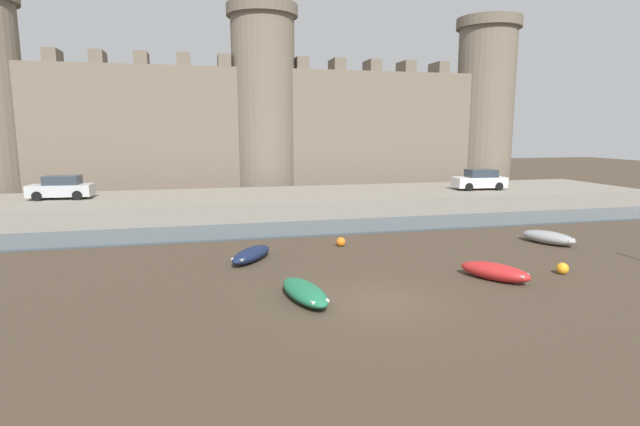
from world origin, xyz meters
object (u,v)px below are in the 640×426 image
object	(u,v)px
rowboat_midflat_centre	(548,237)
car_quay_centre_west	(480,180)
rowboat_midflat_right	(251,254)
rowboat_foreground_left	(305,292)
mooring_buoy_mid_mud	(563,268)
mooring_buoy_near_shore	(341,242)
rowboat_near_channel_right	(495,271)
car_quay_east	(61,188)

from	to	relation	value
rowboat_midflat_centre	car_quay_centre_west	distance (m)	13.84
rowboat_midflat_right	rowboat_foreground_left	bearing A→B (deg)	-77.74
rowboat_foreground_left	mooring_buoy_mid_mud	xyz separation A→B (m)	(11.21, 0.62, -0.07)
mooring_buoy_near_shore	mooring_buoy_mid_mud	bearing A→B (deg)	-43.00
rowboat_midflat_right	mooring_buoy_mid_mud	xyz separation A→B (m)	(12.50, -5.28, -0.07)
rowboat_midflat_centre	rowboat_midflat_right	distance (m)	15.76
rowboat_midflat_centre	mooring_buoy_mid_mud	distance (m)	6.03
rowboat_near_channel_right	rowboat_midflat_right	world-z (taller)	rowboat_near_channel_right
rowboat_midflat_centre	mooring_buoy_near_shore	xyz separation A→B (m)	(-10.91, 2.06, -0.12)
rowboat_midflat_centre	mooring_buoy_mid_mud	xyz separation A→B (m)	(-3.27, -5.07, -0.11)
rowboat_midflat_centre	car_quay_east	size ratio (longest dim) A/B	0.74
rowboat_midflat_right	rowboat_near_channel_right	bearing A→B (deg)	-29.88
mooring_buoy_mid_mud	car_quay_east	world-z (taller)	car_quay_east
rowboat_midflat_right	car_quay_centre_west	world-z (taller)	car_quay_centre_west
rowboat_foreground_left	mooring_buoy_mid_mud	bearing A→B (deg)	3.16
rowboat_near_channel_right	car_quay_east	world-z (taller)	car_quay_east
rowboat_near_channel_right	mooring_buoy_near_shore	bearing A→B (deg)	121.59
mooring_buoy_near_shore	car_quay_east	size ratio (longest dim) A/B	0.11
car_quay_east	rowboat_midflat_right	bearing A→B (deg)	-52.37
mooring_buoy_mid_mud	rowboat_foreground_left	bearing A→B (deg)	-176.84
car_quay_centre_west	rowboat_midflat_centre	bearing A→B (deg)	-106.15
mooring_buoy_mid_mud	car_quay_east	bearing A→B (deg)	139.93
rowboat_midflat_right	car_quay_centre_west	size ratio (longest dim) A/B	0.76
mooring_buoy_near_shore	car_quay_centre_west	world-z (taller)	car_quay_centre_west
rowboat_near_channel_right	rowboat_midflat_right	size ratio (longest dim) A/B	0.94
mooring_buoy_near_shore	car_quay_centre_west	distance (m)	18.56
mooring_buoy_near_shore	car_quay_east	bearing A→B (deg)	141.39
rowboat_midflat_centre	car_quay_east	distance (m)	31.19
rowboat_foreground_left	car_quay_east	bearing A→B (deg)	121.54
rowboat_near_channel_right	mooring_buoy_near_shore	distance (m)	8.42
rowboat_foreground_left	mooring_buoy_mid_mud	world-z (taller)	rowboat_foreground_left
rowboat_midflat_right	car_quay_centre_west	xyz separation A→B (m)	(19.58, 12.99, 1.75)
rowboat_foreground_left	mooring_buoy_mid_mud	size ratio (longest dim) A/B	6.92
car_quay_east	car_quay_centre_west	world-z (taller)	same
mooring_buoy_near_shore	car_quay_centre_west	size ratio (longest dim) A/B	0.11
mooring_buoy_near_shore	rowboat_midflat_centre	bearing A→B (deg)	-10.68
car_quay_east	car_quay_centre_west	bearing A→B (deg)	-3.51
rowboat_near_channel_right	rowboat_midflat_centre	bearing A→B (deg)	38.18
rowboat_midflat_centre	rowboat_near_channel_right	bearing A→B (deg)	-141.82
rowboat_near_channel_right	rowboat_foreground_left	distance (m)	8.00
rowboat_midflat_right	mooring_buoy_near_shore	size ratio (longest dim) A/B	6.68
rowboat_foreground_left	car_quay_centre_west	xyz separation A→B (m)	(18.30, 18.88, 1.76)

